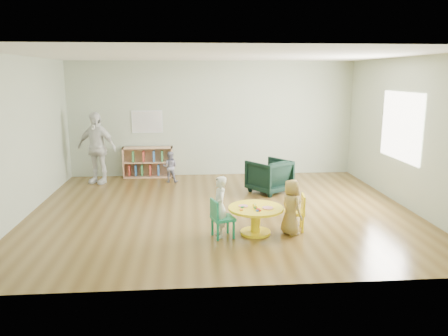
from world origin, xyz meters
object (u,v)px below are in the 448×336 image
object	(u,v)px
bookshelf	(148,162)
activity_table	(256,215)
kid_chair_right	(297,211)
child_right	(291,207)
adult_caretaker	(96,148)
kid_chair_left	(220,217)
toddler	(170,167)
armchair	(269,176)
child_left	(220,207)

from	to	relation	value
bookshelf	activity_table	bearing A→B (deg)	-63.46
kid_chair_right	child_right	world-z (taller)	child_right
activity_table	adult_caretaker	world-z (taller)	adult_caretaker
kid_chair_left	toddler	distance (m)	3.76
activity_table	kid_chair_right	bearing A→B (deg)	9.02
armchair	adult_caretaker	xyz separation A→B (m)	(-3.82, 1.14, 0.47)
kid_chair_left	armchair	size ratio (longest dim) A/B	0.77
activity_table	kid_chair_right	distance (m)	0.70
child_right	child_left	bearing A→B (deg)	67.75
child_right	activity_table	bearing A→B (deg)	59.85
activity_table	kid_chair_right	xyz separation A→B (m)	(0.69, 0.11, 0.01)
child_left	toddler	world-z (taller)	child_left
child_right	toddler	xyz separation A→B (m)	(-2.03, 3.60, -0.08)
kid_chair_left	child_left	xyz separation A→B (m)	(-0.00, 0.04, 0.16)
armchair	toddler	distance (m)	2.40
kid_chair_right	bookshelf	bearing A→B (deg)	42.23
toddler	adult_caretaker	distance (m)	1.74
toddler	adult_caretaker	size ratio (longest dim) A/B	0.44
child_left	kid_chair_left	bearing A→B (deg)	1.45
kid_chair_right	armchair	size ratio (longest dim) A/B	0.75
bookshelf	kid_chair_right	bearing A→B (deg)	-55.55
toddler	child_right	bearing A→B (deg)	126.93
bookshelf	armchair	distance (m)	3.19
child_left	adult_caretaker	world-z (taller)	adult_caretaker
kid_chair_left	bookshelf	bearing A→B (deg)	-176.18
kid_chair_left	child_left	size ratio (longest dim) A/B	0.63
adult_caretaker	kid_chair_left	bearing A→B (deg)	-34.30
activity_table	kid_chair_left	distance (m)	0.59
kid_chair_right	bookshelf	xyz separation A→B (m)	(-2.75, 4.00, 0.05)
armchair	child_right	distance (m)	2.53
child_right	toddler	world-z (taller)	child_right
kid_chair_left	child_right	world-z (taller)	child_right
child_left	activity_table	bearing A→B (deg)	94.16
activity_table	armchair	size ratio (longest dim) A/B	1.11
kid_chair_left	child_left	world-z (taller)	child_left
toddler	adult_caretaker	bearing A→B (deg)	5.23
child_right	adult_caretaker	distance (m)	5.22
toddler	activity_table	bearing A→B (deg)	120.31
activity_table	armchair	distance (m)	2.54
child_right	adult_caretaker	bearing A→B (deg)	22.80
kid_chair_left	armchair	xyz separation A→B (m)	(1.24, 2.57, 0.03)
kid_chair_right	child_left	xyz separation A→B (m)	(-1.27, -0.19, 0.16)
activity_table	toddler	bearing A→B (deg)	112.83
activity_table	child_left	bearing A→B (deg)	-172.21
child_left	kid_chair_right	bearing A→B (deg)	94.83
kid_chair_left	adult_caretaker	world-z (taller)	adult_caretaker
toddler	bookshelf	bearing A→B (deg)	-38.43
activity_table	child_right	bearing A→B (deg)	-7.63
kid_chair_right	toddler	world-z (taller)	toddler
kid_chair_right	toddler	size ratio (longest dim) A/B	0.81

